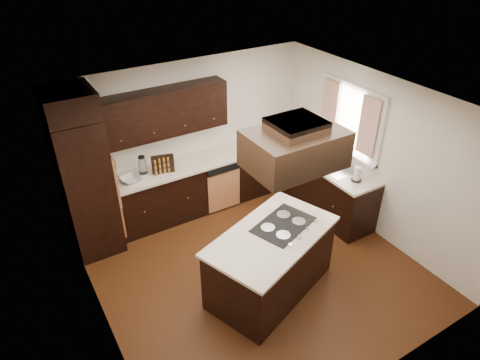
# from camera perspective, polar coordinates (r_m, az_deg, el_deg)

# --- Properties ---
(floor) EXTENTS (4.20, 4.20, 0.02)m
(floor) POSITION_cam_1_polar(r_m,az_deg,el_deg) (6.30, 2.10, -11.76)
(floor) COLOR #582E13
(floor) RESTS_ON ground
(ceiling) EXTENTS (4.20, 4.20, 0.02)m
(ceiling) POSITION_cam_1_polar(r_m,az_deg,el_deg) (4.92, 2.68, 10.06)
(ceiling) COLOR silver
(ceiling) RESTS_ON ground
(wall_back) EXTENTS (4.20, 0.02, 2.50)m
(wall_back) POSITION_cam_1_polar(r_m,az_deg,el_deg) (7.12, -7.05, 5.94)
(wall_back) COLOR beige
(wall_back) RESTS_ON ground
(wall_front) EXTENTS (4.20, 0.02, 2.50)m
(wall_front) POSITION_cam_1_polar(r_m,az_deg,el_deg) (4.34, 18.44, -15.52)
(wall_front) COLOR beige
(wall_front) RESTS_ON ground
(wall_left) EXTENTS (0.02, 4.20, 2.50)m
(wall_left) POSITION_cam_1_polar(r_m,az_deg,el_deg) (4.90, -19.04, -9.28)
(wall_left) COLOR beige
(wall_left) RESTS_ON ground
(wall_right) EXTENTS (0.02, 4.20, 2.50)m
(wall_right) POSITION_cam_1_polar(r_m,az_deg,el_deg) (6.75, 17.51, 3.10)
(wall_right) COLOR beige
(wall_right) RESTS_ON ground
(oven_column) EXTENTS (0.65, 0.75, 2.12)m
(oven_column) POSITION_cam_1_polar(r_m,az_deg,el_deg) (6.43, -19.77, -0.82)
(oven_column) COLOR black
(oven_column) RESTS_ON floor
(wall_oven_face) EXTENTS (0.05, 0.62, 0.78)m
(wall_oven_face) POSITION_cam_1_polar(r_m,az_deg,el_deg) (6.46, -16.90, 0.48)
(wall_oven_face) COLOR #CA7D4D
(wall_oven_face) RESTS_ON oven_column
(base_cabinets_back) EXTENTS (2.93, 0.60, 0.88)m
(base_cabinets_back) POSITION_cam_1_polar(r_m,az_deg,el_deg) (7.28, -5.35, -0.64)
(base_cabinets_back) COLOR black
(base_cabinets_back) RESTS_ON floor
(base_cabinets_right) EXTENTS (0.60, 2.40, 0.88)m
(base_cabinets_right) POSITION_cam_1_polar(r_m,az_deg,el_deg) (7.49, 9.97, -0.03)
(base_cabinets_right) COLOR black
(base_cabinets_right) RESTS_ON floor
(countertop_back) EXTENTS (2.93, 0.63, 0.04)m
(countertop_back) POSITION_cam_1_polar(r_m,az_deg,el_deg) (7.03, -5.48, 2.47)
(countertop_back) COLOR beige
(countertop_back) RESTS_ON base_cabinets_back
(countertop_right) EXTENTS (0.63, 2.40, 0.04)m
(countertop_right) POSITION_cam_1_polar(r_m,az_deg,el_deg) (7.25, 10.21, 3.03)
(countertop_right) COLOR beige
(countertop_right) RESTS_ON base_cabinets_right
(upper_cabinets) EXTENTS (2.00, 0.34, 0.72)m
(upper_cabinets) POSITION_cam_1_polar(r_m,az_deg,el_deg) (6.60, -10.11, 8.85)
(upper_cabinets) COLOR black
(upper_cabinets) RESTS_ON wall_back
(dishwasher_front) EXTENTS (0.60, 0.05, 0.72)m
(dishwasher_front) POSITION_cam_1_polar(r_m,az_deg,el_deg) (7.19, -2.19, -1.37)
(dishwasher_front) COLOR #CA7D4D
(dishwasher_front) RESTS_ON floor
(window_frame) EXTENTS (0.06, 1.32, 1.12)m
(window_frame) POSITION_cam_1_polar(r_m,az_deg,el_deg) (6.89, 14.51, 7.86)
(window_frame) COLOR silver
(window_frame) RESTS_ON wall_right
(window_pane) EXTENTS (0.00, 1.20, 1.00)m
(window_pane) POSITION_cam_1_polar(r_m,az_deg,el_deg) (6.90, 14.68, 7.90)
(window_pane) COLOR white
(window_pane) RESTS_ON wall_right
(curtain_left) EXTENTS (0.02, 0.34, 0.90)m
(curtain_left) POSITION_cam_1_polar(r_m,az_deg,el_deg) (6.57, 16.72, 6.81)
(curtain_left) COLOR #F8DCC3
(curtain_left) RESTS_ON wall_right
(curtain_right) EXTENTS (0.02, 0.34, 0.90)m
(curtain_right) POSITION_cam_1_polar(r_m,az_deg,el_deg) (7.10, 11.86, 9.38)
(curtain_right) COLOR #F8DCC3
(curtain_right) RESTS_ON wall_right
(sink_rim) EXTENTS (0.52, 0.84, 0.01)m
(sink_rim) POSITION_cam_1_polar(r_m,az_deg,el_deg) (7.03, 12.15, 2.04)
(sink_rim) COLOR silver
(sink_rim) RESTS_ON countertop_right
(island) EXTENTS (1.90, 1.44, 0.88)m
(island) POSITION_cam_1_polar(r_m,az_deg,el_deg) (5.73, 4.10, -11.01)
(island) COLOR black
(island) RESTS_ON floor
(island_top) EXTENTS (1.98, 1.52, 0.04)m
(island_top) POSITION_cam_1_polar(r_m,az_deg,el_deg) (5.43, 4.28, -7.44)
(island_top) COLOR beige
(island_top) RESTS_ON island
(cooktop) EXTENTS (0.93, 0.77, 0.01)m
(cooktop) POSITION_cam_1_polar(r_m,az_deg,el_deg) (5.58, 5.81, -5.93)
(cooktop) COLOR black
(cooktop) RESTS_ON island_top
(range_hood) EXTENTS (1.05, 0.72, 0.42)m
(range_hood) POSITION_cam_1_polar(r_m,az_deg,el_deg) (4.72, 7.30, 4.15)
(range_hood) COLOR black
(range_hood) RESTS_ON ceiling
(hood_duct) EXTENTS (0.55, 0.50, 0.13)m
(hood_duct) POSITION_cam_1_polar(r_m,az_deg,el_deg) (4.60, 7.53, 7.19)
(hood_duct) COLOR black
(hood_duct) RESTS_ON ceiling
(blender_base) EXTENTS (0.15, 0.15, 0.10)m
(blender_base) POSITION_cam_1_polar(r_m,az_deg,el_deg) (6.64, -12.69, 0.57)
(blender_base) COLOR silver
(blender_base) RESTS_ON countertop_back
(blender_pitcher) EXTENTS (0.13, 0.13, 0.26)m
(blender_pitcher) POSITION_cam_1_polar(r_m,az_deg,el_deg) (6.55, -12.87, 1.91)
(blender_pitcher) COLOR silver
(blender_pitcher) RESTS_ON blender_base
(spice_rack) EXTENTS (0.35, 0.18, 0.29)m
(spice_rack) POSITION_cam_1_polar(r_m,az_deg,el_deg) (6.71, -10.25, 2.11)
(spice_rack) COLOR black
(spice_rack) RESTS_ON countertop_back
(mixing_bowl) EXTENTS (0.34, 0.34, 0.07)m
(mixing_bowl) POSITION_cam_1_polar(r_m,az_deg,el_deg) (6.63, -14.38, 0.10)
(mixing_bowl) COLOR silver
(mixing_bowl) RESTS_ON countertop_back
(soap_bottle) EXTENTS (0.09, 0.09, 0.16)m
(soap_bottle) POSITION_cam_1_polar(r_m,az_deg,el_deg) (7.30, 8.93, 4.30)
(soap_bottle) COLOR silver
(soap_bottle) RESTS_ON countertop_right
(paper_towel) EXTENTS (0.12, 0.12, 0.23)m
(paper_towel) POSITION_cam_1_polar(r_m,az_deg,el_deg) (6.63, 15.35, 0.77)
(paper_towel) COLOR silver
(paper_towel) RESTS_ON countertop_right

